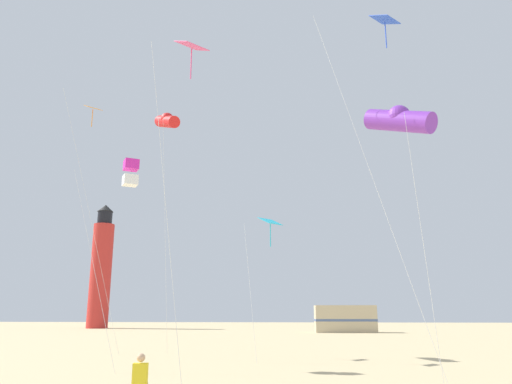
# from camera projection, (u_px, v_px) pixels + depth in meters

# --- Properties ---
(kite_flyer_standing) EXTENTS (0.38, 0.54, 1.16)m
(kite_flyer_standing) POSITION_uv_depth(u_px,v_px,m) (140.00, 377.00, 11.43)
(kite_flyer_standing) COLOR yellow
(kite_flyer_standing) RESTS_ON ground
(kite_box_magenta) EXTENTS (2.92, 2.64, 8.56)m
(kite_box_magenta) POSITION_uv_depth(u_px,v_px,m) (131.00, 173.00, 21.21)
(kite_box_magenta) COLOR silver
(kite_box_magenta) RESTS_ON ground
(kite_diamond_orange) EXTENTS (3.33, 3.33, 14.08)m
(kite_diamond_orange) POSITION_uv_depth(u_px,v_px,m) (93.00, 119.00, 28.61)
(kite_diamond_orange) COLOR silver
(kite_diamond_orange) RESTS_ON ground
(kite_diamond_rainbow) EXTENTS (1.88, 1.88, 10.90)m
(kite_diamond_rainbow) POSITION_uv_depth(u_px,v_px,m) (190.00, 58.00, 16.03)
(kite_diamond_rainbow) COLOR silver
(kite_diamond_rainbow) RESTS_ON ground
(kite_diamond_blue) EXTENTS (3.36, 3.36, 13.17)m
(kite_diamond_blue) POSITION_uv_depth(u_px,v_px,m) (384.00, 34.00, 18.36)
(kite_diamond_blue) COLOR silver
(kite_diamond_blue) RESTS_ON ground
(kite_tube_violet) EXTENTS (2.27, 2.24, 8.99)m
(kite_tube_violet) POSITION_uv_depth(u_px,v_px,m) (399.00, 120.00, 16.15)
(kite_tube_violet) COLOR silver
(kite_tube_violet) RESTS_ON ground
(kite_diamond_cyan) EXTENTS (1.92, 1.92, 6.46)m
(kite_diamond_cyan) POSITION_uv_depth(u_px,v_px,m) (269.00, 226.00, 22.98)
(kite_diamond_cyan) COLOR silver
(kite_diamond_cyan) RESTS_ON ground
(kite_tube_scarlet) EXTENTS (2.06, 2.41, 13.72)m
(kite_tube_scarlet) POSITION_uv_depth(u_px,v_px,m) (167.00, 121.00, 28.69)
(kite_tube_scarlet) COLOR silver
(kite_tube_scarlet) RESTS_ON ground
(lighthouse_distant) EXTENTS (2.80, 2.80, 16.80)m
(lighthouse_distant) POSITION_uv_depth(u_px,v_px,m) (101.00, 269.00, 66.70)
(lighthouse_distant) COLOR red
(lighthouse_distant) RESTS_ON ground
(rv_van_tan) EXTENTS (6.54, 2.64, 2.80)m
(rv_van_tan) POSITION_uv_depth(u_px,v_px,m) (345.00, 319.00, 51.95)
(rv_van_tan) COLOR #C6B28C
(rv_van_tan) RESTS_ON ground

